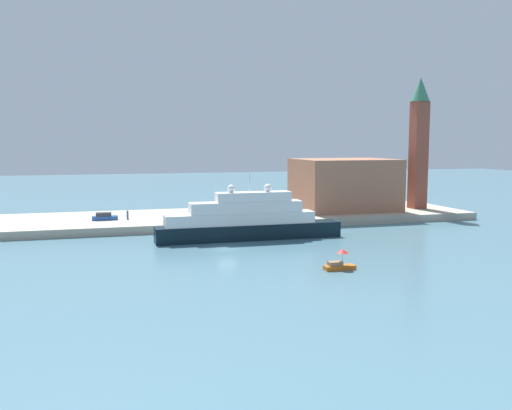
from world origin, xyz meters
TOP-DOWN VIEW (x-y plane):
  - ground at (0.00, 0.00)m, footprint 400.00×400.00m
  - quay_dock at (0.00, 27.69)m, footprint 110.00×23.38m
  - large_yacht at (4.84, 6.81)m, footprint 29.99×3.71m
  - small_motorboat at (10.20, -16.70)m, footprint 3.86×1.46m
  - harbor_building at (31.58, 28.12)m, footprint 19.52×15.81m
  - bell_tower at (47.56, 25.96)m, footprint 3.91×3.91m
  - parked_car at (-16.84, 25.64)m, footprint 4.52×1.90m
  - person_figure at (-12.76, 25.29)m, footprint 0.36×0.36m
  - mooring_bollard at (2.16, 17.63)m, footprint 0.52×0.52m

SIDE VIEW (x-z plane):
  - ground at x=0.00m, z-range 0.00..0.00m
  - quay_dock at x=0.00m, z-range 0.00..1.45m
  - small_motorboat at x=10.20m, z-range -0.45..2.12m
  - mooring_bollard at x=2.16m, z-range 1.45..2.08m
  - parked_car at x=-16.84m, z-range 1.35..2.69m
  - person_figure at x=-12.76m, z-range 1.38..3.14m
  - large_yacht at x=4.84m, z-range -2.27..8.31m
  - harbor_building at x=31.58m, z-range 1.45..11.99m
  - bell_tower at x=47.56m, z-range 2.70..30.16m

